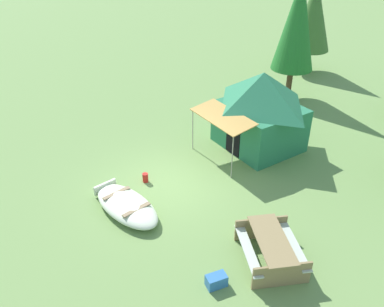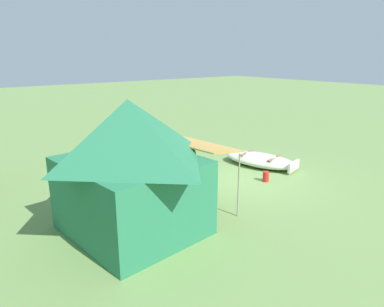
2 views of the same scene
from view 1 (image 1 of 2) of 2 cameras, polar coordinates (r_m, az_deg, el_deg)
ground_plane at (r=13.69m, az=-3.28°, el=-4.21°), size 80.00×80.00×0.00m
beached_rowboat at (r=12.53m, az=-9.26°, el=-7.22°), size 2.91×1.84×0.43m
canvas_cabin_tent at (r=15.33m, az=9.69°, el=6.19°), size 3.31×3.97×2.98m
picnic_table at (r=10.88m, az=11.12°, el=-12.79°), size 2.30×2.03×0.74m
cooler_box at (r=10.35m, az=3.46°, el=-17.52°), size 0.35×0.53×0.32m
fuel_can at (r=13.74m, az=-6.61°, el=-3.42°), size 0.27×0.27×0.32m
pine_tree_back_left at (r=23.50m, az=16.72°, el=18.16°), size 2.21×2.21×4.90m
pine_tree_back_right at (r=19.52m, az=14.65°, el=17.46°), size 1.96×1.96×5.73m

